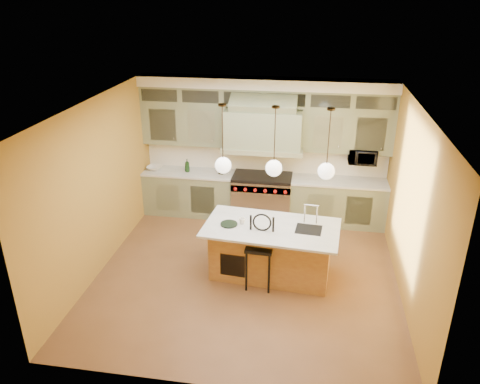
% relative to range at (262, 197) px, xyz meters
% --- Properties ---
extents(floor, '(5.00, 5.00, 0.00)m').
position_rel_range_xyz_m(floor, '(0.00, -2.14, -0.49)').
color(floor, brown).
rests_on(floor, ground).
extents(ceiling, '(5.00, 5.00, 0.00)m').
position_rel_range_xyz_m(ceiling, '(0.00, -2.14, 2.41)').
color(ceiling, white).
rests_on(ceiling, wall_back).
extents(wall_back, '(5.00, 0.00, 5.00)m').
position_rel_range_xyz_m(wall_back, '(0.00, 0.36, 0.96)').
color(wall_back, '#AE802F').
rests_on(wall_back, ground).
extents(wall_front, '(5.00, 0.00, 5.00)m').
position_rel_range_xyz_m(wall_front, '(0.00, -4.64, 0.96)').
color(wall_front, '#AE802F').
rests_on(wall_front, ground).
extents(wall_left, '(0.00, 5.00, 5.00)m').
position_rel_range_xyz_m(wall_left, '(-2.50, -2.14, 0.96)').
color(wall_left, '#AE802F').
rests_on(wall_left, ground).
extents(wall_right, '(0.00, 5.00, 5.00)m').
position_rel_range_xyz_m(wall_right, '(2.50, -2.14, 0.96)').
color(wall_right, '#AE802F').
rests_on(wall_right, ground).
extents(back_cabinetry, '(5.00, 0.77, 2.90)m').
position_rel_range_xyz_m(back_cabinetry, '(0.00, 0.09, 0.94)').
color(back_cabinetry, gray).
rests_on(back_cabinetry, floor).
extents(range, '(1.20, 0.74, 0.96)m').
position_rel_range_xyz_m(range, '(0.00, 0.00, 0.00)').
color(range, silver).
rests_on(range, floor).
extents(kitchen_island, '(2.27, 1.34, 1.35)m').
position_rel_range_xyz_m(kitchen_island, '(0.41, -2.07, -0.01)').
color(kitchen_island, '#9A5C36').
rests_on(kitchen_island, floor).
extents(counter_stool, '(0.44, 0.44, 1.22)m').
position_rel_range_xyz_m(counter_stool, '(0.25, -2.41, 0.21)').
color(counter_stool, black).
rests_on(counter_stool, floor).
extents(microwave, '(0.54, 0.37, 0.30)m').
position_rel_range_xyz_m(microwave, '(1.95, 0.11, 0.96)').
color(microwave, black).
rests_on(microwave, back_cabinetry).
extents(oil_bottle_a, '(0.12, 0.12, 0.28)m').
position_rel_range_xyz_m(oil_bottle_a, '(-1.58, 0.01, 0.59)').
color(oil_bottle_a, '#143314').
rests_on(oil_bottle_a, back_cabinetry).
extents(oil_bottle_b, '(0.10, 0.11, 0.21)m').
position_rel_range_xyz_m(oil_bottle_b, '(-0.86, 0.01, 0.56)').
color(oil_bottle_b, black).
rests_on(oil_bottle_b, back_cabinetry).
extents(fruit_bowl, '(0.36, 0.36, 0.08)m').
position_rel_range_xyz_m(fruit_bowl, '(-2.30, 0.01, 0.49)').
color(fruit_bowl, white).
rests_on(fruit_bowl, back_cabinetry).
extents(cup, '(0.11, 0.11, 0.10)m').
position_rel_range_xyz_m(cup, '(-0.09, -2.08, 0.48)').
color(cup, white).
rests_on(cup, kitchen_island).
extents(pendant_left, '(0.26, 0.26, 1.11)m').
position_rel_range_xyz_m(pendant_left, '(-0.40, -2.06, 1.46)').
color(pendant_left, '#2D2319').
rests_on(pendant_left, ceiling).
extents(pendant_center, '(0.26, 0.26, 1.11)m').
position_rel_range_xyz_m(pendant_center, '(0.40, -2.06, 1.46)').
color(pendant_center, '#2D2319').
rests_on(pendant_center, ceiling).
extents(pendant_right, '(0.26, 0.26, 1.11)m').
position_rel_range_xyz_m(pendant_right, '(1.20, -2.06, 1.46)').
color(pendant_right, '#2D2319').
rests_on(pendant_right, ceiling).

